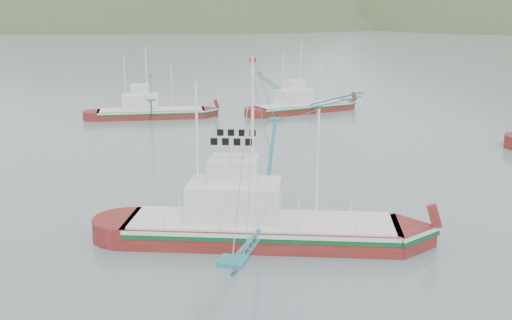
# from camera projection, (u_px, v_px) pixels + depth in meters

# --- Properties ---
(ground) EXTENTS (1200.00, 1200.00, 0.00)m
(ground) POSITION_uv_depth(u_px,v_px,m) (234.00, 232.00, 39.92)
(ground) COLOR slate
(ground) RESTS_ON ground
(main_boat) EXTENTS (16.61, 29.07, 11.84)m
(main_boat) POSITION_uv_depth(u_px,v_px,m) (258.00, 210.00, 37.81)
(main_boat) COLOR maroon
(main_boat) RESTS_ON ground
(bg_boat_far) EXTENTS (19.56, 20.65, 9.80)m
(bg_boat_far) POSITION_uv_depth(u_px,v_px,m) (303.00, 96.00, 83.70)
(bg_boat_far) COLOR maroon
(bg_boat_far) RESTS_ON ground
(bg_boat_left) EXTENTS (13.49, 22.79, 9.65)m
(bg_boat_left) POSITION_uv_depth(u_px,v_px,m) (150.00, 102.00, 79.52)
(bg_boat_left) COLOR maroon
(bg_boat_left) RESTS_ON ground
(headland_left) EXTENTS (448.00, 308.00, 210.00)m
(headland_left) POSITION_uv_depth(u_px,v_px,m) (114.00, 26.00, 420.70)
(headland_left) COLOR #384E28
(headland_left) RESTS_ON ground
(ridge_distant) EXTENTS (960.00, 400.00, 240.00)m
(ridge_distant) POSITION_uv_depth(u_px,v_px,m) (435.00, 20.00, 562.48)
(ridge_distant) COLOR slate
(ridge_distant) RESTS_ON ground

